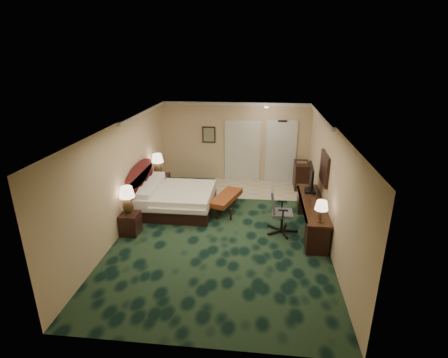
# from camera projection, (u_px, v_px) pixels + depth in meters

# --- Properties ---
(floor) EXTENTS (5.00, 7.50, 0.00)m
(floor) POSITION_uv_depth(u_px,v_px,m) (223.00, 230.00, 8.86)
(floor) COLOR black
(floor) RESTS_ON ground
(ceiling) EXTENTS (5.00, 7.50, 0.00)m
(ceiling) POSITION_uv_depth(u_px,v_px,m) (223.00, 125.00, 7.92)
(ceiling) COLOR silver
(ceiling) RESTS_ON wall_back
(wall_back) EXTENTS (5.00, 0.00, 2.70)m
(wall_back) POSITION_uv_depth(u_px,v_px,m) (235.00, 142.00, 11.89)
(wall_back) COLOR #D7B491
(wall_back) RESTS_ON ground
(wall_front) EXTENTS (5.00, 0.00, 2.70)m
(wall_front) POSITION_uv_depth(u_px,v_px,m) (193.00, 273.00, 4.89)
(wall_front) COLOR #D7B491
(wall_front) RESTS_ON ground
(wall_left) EXTENTS (0.00, 7.50, 2.70)m
(wall_left) POSITION_uv_depth(u_px,v_px,m) (123.00, 177.00, 8.64)
(wall_left) COLOR #D7B491
(wall_left) RESTS_ON ground
(wall_right) EXTENTS (0.00, 7.50, 2.70)m
(wall_right) POSITION_uv_depth(u_px,v_px,m) (330.00, 185.00, 8.13)
(wall_right) COLOR #D7B491
(wall_right) RESTS_ON ground
(crown_molding) EXTENTS (5.00, 7.50, 0.10)m
(crown_molding) POSITION_uv_depth(u_px,v_px,m) (223.00, 127.00, 7.94)
(crown_molding) COLOR silver
(crown_molding) RESTS_ON wall_back
(tile_patch) EXTENTS (3.20, 1.70, 0.01)m
(tile_patch) POSITION_uv_depth(u_px,v_px,m) (260.00, 189.00, 11.47)
(tile_patch) COLOR beige
(tile_patch) RESTS_ON ground
(headboard) EXTENTS (0.12, 2.00, 1.40)m
(headboard) POSITION_uv_depth(u_px,v_px,m) (141.00, 186.00, 9.79)
(headboard) COLOR #4D1215
(headboard) RESTS_ON ground
(entry_door) EXTENTS (1.02, 0.06, 2.18)m
(entry_door) POSITION_uv_depth(u_px,v_px,m) (281.00, 152.00, 11.81)
(entry_door) COLOR silver
(entry_door) RESTS_ON ground
(closet_doors) EXTENTS (1.20, 0.06, 2.10)m
(closet_doors) POSITION_uv_depth(u_px,v_px,m) (242.00, 151.00, 11.93)
(closet_doors) COLOR #BBB4A1
(closet_doors) RESTS_ON ground
(wall_art) EXTENTS (0.45, 0.06, 0.55)m
(wall_art) POSITION_uv_depth(u_px,v_px,m) (209.00, 135.00, 11.85)
(wall_art) COLOR slate
(wall_art) RESTS_ON wall_back
(wall_mirror) EXTENTS (0.05, 0.95, 0.75)m
(wall_mirror) POSITION_uv_depth(u_px,v_px,m) (324.00, 168.00, 8.63)
(wall_mirror) COLOR white
(wall_mirror) RESTS_ON wall_right
(bed) EXTENTS (1.98, 1.83, 0.63)m
(bed) POSITION_uv_depth(u_px,v_px,m) (178.00, 200.00, 9.88)
(bed) COLOR white
(bed) RESTS_ON ground
(nightstand_near) EXTENTS (0.43, 0.49, 0.53)m
(nightstand_near) POSITION_uv_depth(u_px,v_px,m) (130.00, 224.00, 8.63)
(nightstand_near) COLOR black
(nightstand_near) RESTS_ON ground
(nightstand_far) EXTENTS (0.51, 0.59, 0.64)m
(nightstand_far) POSITION_uv_depth(u_px,v_px,m) (161.00, 185.00, 10.98)
(nightstand_far) COLOR black
(nightstand_far) RESTS_ON ground
(lamp_near) EXTENTS (0.44, 0.44, 0.70)m
(lamp_near) POSITION_uv_depth(u_px,v_px,m) (128.00, 200.00, 8.43)
(lamp_near) COLOR #301E12
(lamp_near) RESTS_ON nightstand_near
(lamp_far) EXTENTS (0.43, 0.43, 0.69)m
(lamp_far) POSITION_uv_depth(u_px,v_px,m) (158.00, 165.00, 10.73)
(lamp_far) COLOR #301E12
(lamp_far) RESTS_ON nightstand_far
(bed_bench) EXTENTS (0.88, 1.45, 0.46)m
(bed_bench) POSITION_uv_depth(u_px,v_px,m) (226.00, 203.00, 9.89)
(bed_bench) COLOR brown
(bed_bench) RESTS_ON ground
(desk) EXTENTS (0.55, 2.56, 0.74)m
(desk) POSITION_uv_depth(u_px,v_px,m) (311.00, 216.00, 8.79)
(desk) COLOR black
(desk) RESTS_ON ground
(tv) EXTENTS (0.12, 0.93, 0.72)m
(tv) POSITION_uv_depth(u_px,v_px,m) (311.00, 179.00, 9.24)
(tv) COLOR black
(tv) RESTS_ON desk
(desk_lamp) EXTENTS (0.33, 0.33, 0.51)m
(desk_lamp) POSITION_uv_depth(u_px,v_px,m) (321.00, 211.00, 7.60)
(desk_lamp) COLOR #301E12
(desk_lamp) RESTS_ON desk
(desk_chair) EXTENTS (0.67, 0.63, 1.13)m
(desk_chair) POSITION_uv_depth(u_px,v_px,m) (282.00, 211.00, 8.59)
(desk_chair) COLOR #535353
(desk_chair) RESTS_ON ground
(minibar) EXTENTS (0.45, 0.81, 0.86)m
(minibar) POSITION_uv_depth(u_px,v_px,m) (301.00, 175.00, 11.47)
(minibar) COLOR black
(minibar) RESTS_ON ground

